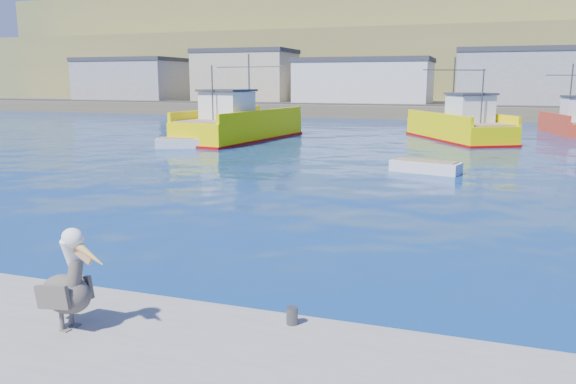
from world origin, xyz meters
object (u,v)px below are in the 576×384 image
object	(u,v)px
pelican	(68,286)
skiff_left	(185,144)
trawler_yellow_a	(239,125)
trawler_yellow_b	(460,127)
boat_orange	(572,122)
skiff_mid	(425,168)

from	to	relation	value
pelican	skiff_left	bearing A→B (deg)	115.70
trawler_yellow_a	skiff_left	world-z (taller)	trawler_yellow_a
trawler_yellow_a	trawler_yellow_b	distance (m)	17.34
boat_orange	skiff_left	distance (m)	33.85
skiff_left	pelican	world-z (taller)	pelican
pelican	trawler_yellow_a	bearing A→B (deg)	109.31
boat_orange	skiff_mid	bearing A→B (deg)	-111.31
trawler_yellow_a	boat_orange	xyz separation A→B (m)	(25.62, 14.22, -0.11)
trawler_yellow_a	trawler_yellow_b	bearing A→B (deg)	18.11
boat_orange	pelican	world-z (taller)	boat_orange
boat_orange	pelican	distance (m)	49.78
trawler_yellow_a	pelican	bearing A→B (deg)	-70.69
skiff_mid	pelican	bearing A→B (deg)	-99.71
boat_orange	pelican	xyz separation A→B (m)	(-13.85, -47.81, 0.22)
skiff_left	pelican	xyz separation A→B (m)	(13.27, -27.58, 0.98)
trawler_yellow_b	pelican	xyz separation A→B (m)	(-4.72, -38.98, 0.21)
trawler_yellow_a	pelican	size ratio (longest dim) A/B	7.82
skiff_mid	skiff_left	bearing A→B (deg)	161.57
skiff_left	skiff_mid	size ratio (longest dim) A/B	1.13
trawler_yellow_a	skiff_left	distance (m)	6.26
skiff_mid	pelican	distance (m)	22.25
trawler_yellow_b	pelican	world-z (taller)	trawler_yellow_b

